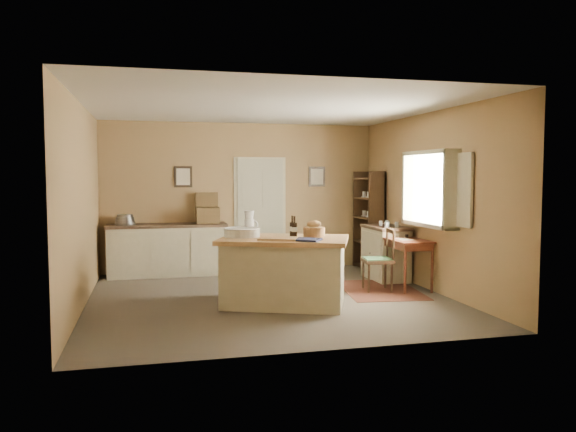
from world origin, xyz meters
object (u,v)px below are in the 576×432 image
work_island (283,269)px  sideboard (168,248)px  shelving_unit (370,220)px  desk_chair (377,261)px  right_cabinet (386,252)px  writing_desk (407,246)px

work_island → sideboard: 3.01m
work_island → shelving_unit: bearing=69.3°
work_island → sideboard: work_island is taller
desk_chair → shelving_unit: bearing=79.0°
sideboard → right_cabinet: bearing=-19.4°
sideboard → right_cabinet: size_ratio=2.07×
sideboard → shelving_unit: 3.72m
sideboard → right_cabinet: 3.76m
writing_desk → right_cabinet: bearing=90.0°
sideboard → desk_chair: size_ratio=2.23×
sideboard → writing_desk: sideboard is taller
sideboard → writing_desk: size_ratio=2.43×
desk_chair → shelving_unit: size_ratio=0.51×
shelving_unit → work_island: bearing=-132.6°
writing_desk → desk_chair: bearing=-175.8°
work_island → desk_chair: size_ratio=2.15×
writing_desk → shelving_unit: 1.89m
shelving_unit → desk_chair: bearing=-109.0°
writing_desk → desk_chair: size_ratio=0.92×
work_island → desk_chair: 1.67m
right_cabinet → work_island: bearing=-146.4°
right_cabinet → shelving_unit: size_ratio=0.54×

